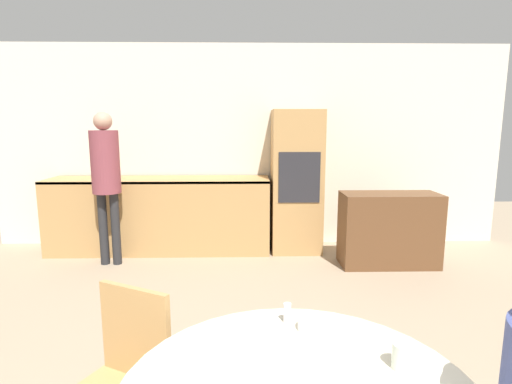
# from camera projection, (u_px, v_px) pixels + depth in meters

# --- Properties ---
(wall_back) EXTENTS (6.67, 0.05, 2.60)m
(wall_back) POSITION_uv_depth(u_px,v_px,m) (249.00, 147.00, 5.25)
(wall_back) COLOR silver
(wall_back) RESTS_ON ground_plane
(kitchen_counter) EXTENTS (2.73, 0.60, 0.93)m
(kitchen_counter) POSITION_uv_depth(u_px,v_px,m) (160.00, 214.00, 5.02)
(kitchen_counter) COLOR tan
(kitchen_counter) RESTS_ON ground_plane
(oven_unit) EXTENTS (0.61, 0.59, 1.76)m
(oven_unit) POSITION_uv_depth(u_px,v_px,m) (296.00, 181.00, 5.00)
(oven_unit) COLOR tan
(oven_unit) RESTS_ON ground_plane
(sideboard) EXTENTS (1.08, 0.45, 0.83)m
(sideboard) POSITION_uv_depth(u_px,v_px,m) (389.00, 230.00, 4.50)
(sideboard) COLOR brown
(sideboard) RESTS_ON ground_plane
(chair_far_left) EXTENTS (0.54, 0.54, 0.87)m
(chair_far_left) POSITION_uv_depth(u_px,v_px,m) (122.00, 377.00, 1.75)
(chair_far_left) COLOR tan
(chair_far_left) RESTS_ON ground_plane
(person_standing) EXTENTS (0.31, 0.31, 1.72)m
(person_standing) POSITION_uv_depth(u_px,v_px,m) (106.00, 171.00, 4.42)
(person_standing) COLOR #262628
(person_standing) RESTS_ON ground_plane
(cup) EXTENTS (0.07, 0.07, 0.09)m
(cup) POSITION_uv_depth(u_px,v_px,m) (403.00, 356.00, 1.38)
(cup) COLOR silver
(cup) RESTS_ON dining_table
(bowl_centre) EXTENTS (0.13, 0.13, 0.04)m
(bowl_centre) POSITION_uv_depth(u_px,v_px,m) (314.00, 325.00, 1.65)
(bowl_centre) COLOR white
(bowl_centre) RESTS_ON dining_table
(salt_shaker) EXTENTS (0.03, 0.03, 0.09)m
(salt_shaker) POSITION_uv_depth(u_px,v_px,m) (287.00, 313.00, 1.70)
(salt_shaker) COLOR white
(salt_shaker) RESTS_ON dining_table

